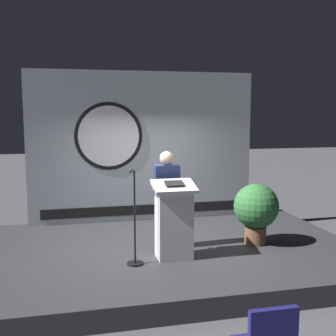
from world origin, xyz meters
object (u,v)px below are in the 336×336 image
Objects in this scene: speaker_person at (167,199)px; microphone_stand at (134,232)px; podium at (174,221)px; potted_plant at (256,208)px.

microphone_stand is at bearing -136.51° from speaker_person.
microphone_stand is at bearing -170.55° from podium.
podium is at bearing -89.24° from speaker_person.
podium is 0.86× the size of microphone_stand.
podium is at bearing 9.45° from microphone_stand.
podium reaches higher than potted_plant.
podium is at bearing -166.69° from potted_plant.
podium is 0.75× the size of speaker_person.
speaker_person is 1.55× the size of potted_plant.
speaker_person is (-0.01, 0.48, 0.23)m from podium.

